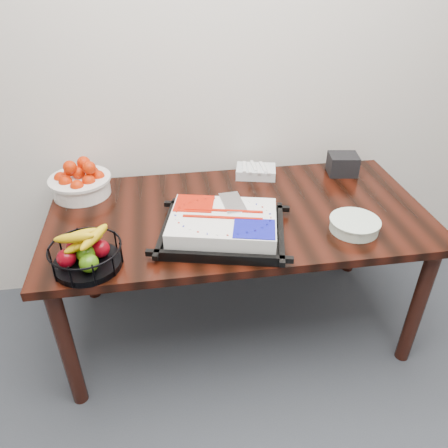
{
  "coord_description": "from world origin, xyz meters",
  "views": [
    {
      "loc": [
        -0.34,
        0.25,
        1.84
      ],
      "look_at": [
        -0.1,
        1.78,
        0.83
      ],
      "focal_mm": 35.0,
      "sensor_mm": 36.0,
      "label": 1
    }
  ],
  "objects": [
    {
      "name": "fork_bag",
      "position": [
        0.16,
        2.35,
        0.78
      ],
      "size": [
        0.24,
        0.18,
        0.06
      ],
      "color": "silver",
      "rests_on": "table"
    },
    {
      "name": "tangerine_bowl",
      "position": [
        -0.76,
        2.29,
        0.83
      ],
      "size": [
        0.31,
        0.31,
        0.19
      ],
      "color": "white",
      "rests_on": "table"
    },
    {
      "name": "table",
      "position": [
        0.0,
        2.0,
        0.66
      ],
      "size": [
        1.8,
        0.9,
        0.75
      ],
      "color": "black",
      "rests_on": "ground"
    },
    {
      "name": "fruit_basket",
      "position": [
        -0.67,
        1.68,
        0.81
      ],
      "size": [
        0.28,
        0.28,
        0.15
      ],
      "color": "black",
      "rests_on": "table"
    },
    {
      "name": "cake_tray",
      "position": [
        -0.1,
        1.81,
        0.8
      ],
      "size": [
        0.6,
        0.52,
        0.11
      ],
      "color": "black",
      "rests_on": "table"
    },
    {
      "name": "napkin_box",
      "position": [
        0.64,
        2.31,
        0.81
      ],
      "size": [
        0.17,
        0.15,
        0.11
      ],
      "primitive_type": "cube",
      "rotation": [
        0.0,
        0.0,
        -0.15
      ],
      "color": "black",
      "rests_on": "table"
    },
    {
      "name": "plate_stack",
      "position": [
        0.48,
        1.76,
        0.78
      ],
      "size": [
        0.22,
        0.22,
        0.05
      ],
      "color": "white",
      "rests_on": "table"
    }
  ]
}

